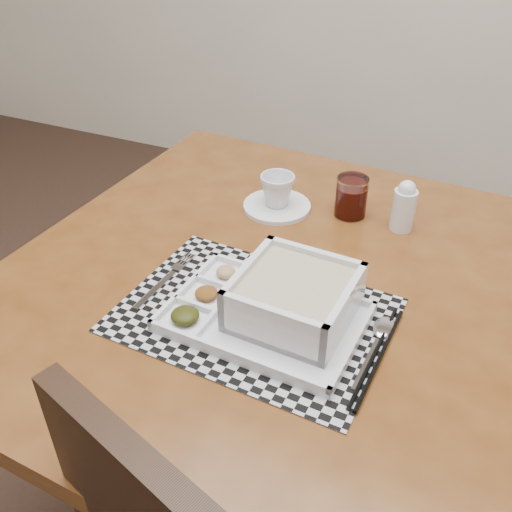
{
  "coord_description": "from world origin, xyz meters",
  "views": [
    {
      "loc": [
        0.69,
        -0.13,
        1.42
      ],
      "look_at": [
        0.36,
        0.63,
        0.83
      ],
      "focal_mm": 40.0,
      "sensor_mm": 36.0,
      "label": 1
    }
  ],
  "objects_px": {
    "serving_tray": "(285,304)",
    "creamer_bottle": "(404,206)",
    "cup": "(277,190)",
    "juice_glass": "(351,198)",
    "dining_table": "(285,311)"
  },
  "relations": [
    {
      "from": "cup",
      "to": "juice_glass",
      "type": "xyz_separation_m",
      "value": [
        0.16,
        0.04,
        -0.0
      ]
    },
    {
      "from": "cup",
      "to": "dining_table",
      "type": "bearing_deg",
      "value": -53.71
    },
    {
      "from": "serving_tray",
      "to": "juice_glass",
      "type": "bearing_deg",
      "value": 89.51
    },
    {
      "from": "dining_table",
      "to": "creamer_bottle",
      "type": "height_order",
      "value": "creamer_bottle"
    },
    {
      "from": "cup",
      "to": "juice_glass",
      "type": "height_order",
      "value": "juice_glass"
    },
    {
      "from": "dining_table",
      "to": "cup",
      "type": "height_order",
      "value": "cup"
    },
    {
      "from": "juice_glass",
      "to": "creamer_bottle",
      "type": "xyz_separation_m",
      "value": [
        0.11,
        -0.01,
        0.01
      ]
    },
    {
      "from": "serving_tray",
      "to": "cup",
      "type": "distance_m",
      "value": 0.37
    },
    {
      "from": "dining_table",
      "to": "creamer_bottle",
      "type": "xyz_separation_m",
      "value": [
        0.16,
        0.26,
        0.13
      ]
    },
    {
      "from": "serving_tray",
      "to": "creamer_bottle",
      "type": "bearing_deg",
      "value": 72.47
    },
    {
      "from": "serving_tray",
      "to": "juice_glass",
      "type": "relative_size",
      "value": 3.71
    },
    {
      "from": "dining_table",
      "to": "cup",
      "type": "bearing_deg",
      "value": 116.1
    },
    {
      "from": "dining_table",
      "to": "serving_tray",
      "type": "relative_size",
      "value": 3.29
    },
    {
      "from": "juice_glass",
      "to": "creamer_bottle",
      "type": "relative_size",
      "value": 0.8
    },
    {
      "from": "dining_table",
      "to": "juice_glass",
      "type": "relative_size",
      "value": 12.2
    }
  ]
}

